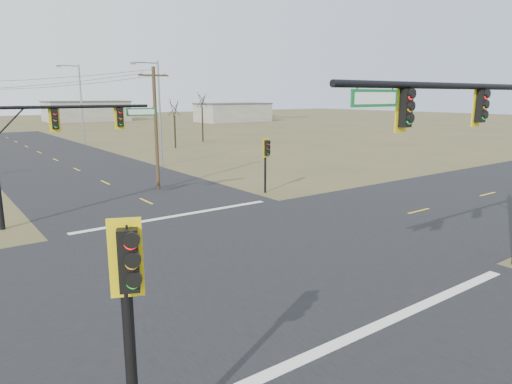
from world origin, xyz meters
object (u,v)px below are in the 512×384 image
(utility_pole_near, at_px, (156,127))
(streetlight_a, at_px, (158,108))
(mast_arm_far, at_px, (57,131))
(pedestal_signal_ne, at_px, (267,152))
(pedestal_signal_sw, at_px, (129,297))
(streetlight_b, at_px, (79,100))
(bare_tree_c, at_px, (174,107))
(bare_tree_d, at_px, (202,100))
(mast_arm_near, at_px, (484,132))

(utility_pole_near, relative_size, streetlight_a, 0.88)
(mast_arm_far, relative_size, pedestal_signal_ne, 2.27)
(mast_arm_far, xyz_separation_m, pedestal_signal_sw, (-3.42, -18.93, -1.41))
(pedestal_signal_sw, xyz_separation_m, streetlight_b, (15.66, 58.61, 2.60))
(bare_tree_c, relative_size, bare_tree_d, 0.88)
(utility_pole_near, distance_m, streetlight_a, 11.33)
(bare_tree_d, bearing_deg, mast_arm_near, -109.68)
(utility_pole_near, relative_size, bare_tree_d, 1.15)
(utility_pole_near, bearing_deg, bare_tree_d, 54.93)
(mast_arm_far, bearing_deg, streetlight_b, 80.36)
(pedestal_signal_ne, distance_m, utility_pole_near, 8.17)
(streetlight_b, xyz_separation_m, bare_tree_d, (15.58, -6.27, 0.03))
(pedestal_signal_ne, xyz_separation_m, utility_pole_near, (-5.55, 5.76, 1.67))
(bare_tree_d, bearing_deg, streetlight_a, -129.75)
(pedestal_signal_ne, xyz_separation_m, bare_tree_c, (7.38, 28.99, 2.34))
(utility_pole_near, bearing_deg, streetlight_b, 82.65)
(pedestal_signal_sw, bearing_deg, streetlight_b, 99.09)
(mast_arm_far, relative_size, pedestal_signal_sw, 1.83)
(bare_tree_c, bearing_deg, utility_pole_near, -119.10)
(streetlight_b, bearing_deg, mast_arm_far, -106.71)
(pedestal_signal_ne, distance_m, bare_tree_d, 37.45)
(bare_tree_c, height_order, bare_tree_d, bare_tree_d)
(mast_arm_near, relative_size, pedestal_signal_sw, 2.28)
(bare_tree_d, bearing_deg, utility_pole_near, -125.07)
(pedestal_signal_sw, height_order, streetlight_b, streetlight_b)
(streetlight_a, height_order, streetlight_b, streetlight_b)
(utility_pole_near, distance_m, bare_tree_d, 34.98)
(mast_arm_near, bearing_deg, pedestal_signal_ne, 73.90)
(pedestal_signal_sw, height_order, streetlight_a, streetlight_a)
(streetlight_a, bearing_deg, bare_tree_c, 69.52)
(streetlight_b, bearing_deg, streetlight_a, -88.89)
(streetlight_a, distance_m, bare_tree_c, 15.36)
(mast_arm_far, height_order, pedestal_signal_sw, mast_arm_far)
(mast_arm_far, bearing_deg, utility_pole_near, 39.29)
(mast_arm_near, xyz_separation_m, streetlight_b, (2.78, 57.62, 0.54))
(streetlight_b, distance_m, bare_tree_c, 14.40)
(mast_arm_near, xyz_separation_m, pedestal_signal_sw, (-12.88, -0.98, -2.06))
(mast_arm_near, xyz_separation_m, pedestal_signal_ne, (3.83, 16.99, -2.64))
(utility_pole_near, bearing_deg, pedestal_signal_ne, -46.03)
(utility_pole_near, relative_size, streetlight_b, 0.81)
(mast_arm_near, height_order, streetlight_a, streetlight_a)
(pedestal_signal_ne, height_order, streetlight_a, streetlight_a)
(mast_arm_near, xyz_separation_m, bare_tree_d, (18.36, 51.35, 0.58))
(pedestal_signal_ne, relative_size, utility_pole_near, 0.45)
(pedestal_signal_ne, bearing_deg, bare_tree_d, 60.87)
(pedestal_signal_ne, distance_m, streetlight_a, 16.21)
(utility_pole_near, bearing_deg, mast_arm_far, -148.21)
(pedestal_signal_sw, distance_m, streetlight_b, 60.72)
(streetlight_b, bearing_deg, mast_arm_near, -92.33)
(streetlight_a, xyz_separation_m, bare_tree_c, (8.14, 13.02, -0.32))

